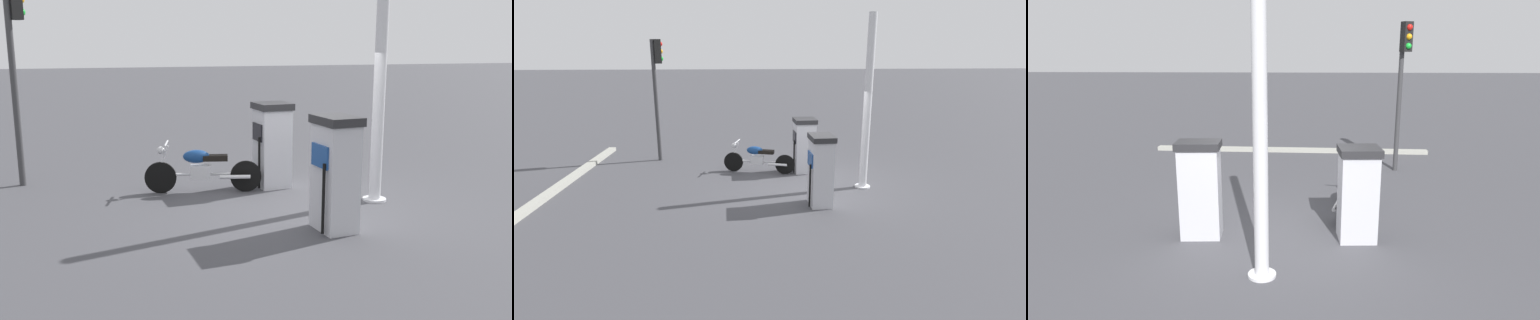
# 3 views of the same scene
# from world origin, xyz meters

# --- Properties ---
(ground_plane) EXTENTS (120.00, 120.00, 0.00)m
(ground_plane) POSITION_xyz_m (0.00, 0.00, 0.00)
(ground_plane) COLOR #424247
(fuel_pump_near) EXTENTS (0.67, 0.70, 1.58)m
(fuel_pump_near) POSITION_xyz_m (0.03, -1.31, 0.80)
(fuel_pump_near) COLOR silver
(fuel_pump_near) RESTS_ON ground
(fuel_pump_far) EXTENTS (0.58, 0.75, 1.66)m
(fuel_pump_far) POSITION_xyz_m (0.03, 1.31, 0.84)
(fuel_pump_far) COLOR silver
(fuel_pump_far) RESTS_ON ground
(motorcycle_near_pump) EXTENTS (2.05, 0.79, 0.92)m
(motorcycle_near_pump) POSITION_xyz_m (1.39, -1.29, 0.46)
(motorcycle_near_pump) COLOR black
(motorcycle_near_pump) RESTS_ON ground
(roadside_traffic_light) EXTENTS (0.40, 0.30, 3.79)m
(roadside_traffic_light) POSITION_xyz_m (4.45, -2.89, 2.58)
(roadside_traffic_light) COLOR #38383A
(roadside_traffic_light) RESTS_ON ground
(canopy_support_pole) EXTENTS (0.40, 0.40, 4.35)m
(canopy_support_pole) POSITION_xyz_m (-1.32, 0.16, 2.10)
(canopy_support_pole) COLOR silver
(canopy_support_pole) RESTS_ON ground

